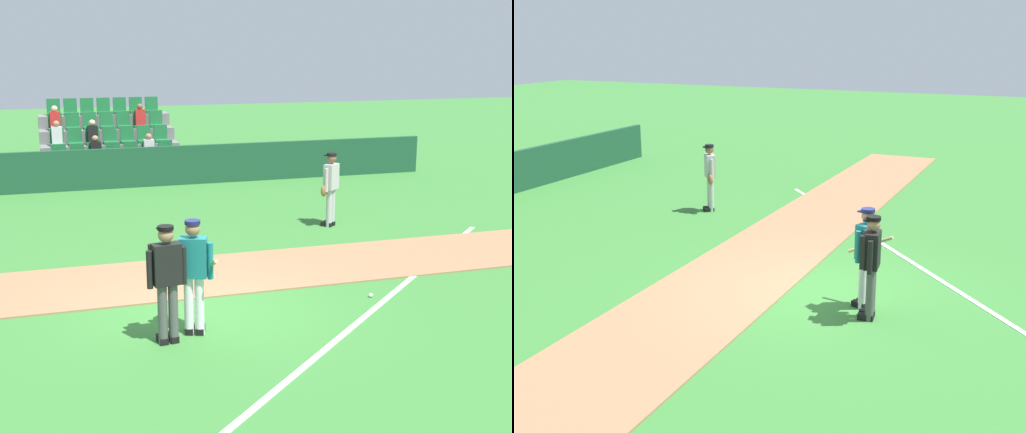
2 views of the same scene
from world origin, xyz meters
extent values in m
plane|color=#387A33|center=(0.00, 0.00, 0.00)|extent=(80.00, 80.00, 0.00)
cube|color=#9E704C|center=(0.00, 1.83, 0.01)|extent=(28.00, 2.42, 0.03)
cube|color=white|center=(3.00, -0.50, 0.01)|extent=(8.94, 8.15, 0.01)
cube|color=#19472D|center=(0.00, 10.88, 0.60)|extent=(20.00, 0.16, 1.21)
cube|color=slate|center=(0.00, 13.18, 0.15)|extent=(4.45, 3.80, 0.30)
cube|color=slate|center=(0.00, 11.91, 0.50)|extent=(4.35, 0.85, 0.40)
cube|color=#1E6B38|center=(-1.65, 11.81, 0.75)|extent=(0.44, 0.40, 0.08)
cube|color=#1E6B38|center=(-1.65, 12.03, 1.00)|extent=(0.44, 0.08, 0.50)
cube|color=#1E6B38|center=(-1.10, 11.81, 0.75)|extent=(0.44, 0.40, 0.08)
cube|color=#1E6B38|center=(-1.10, 12.03, 1.00)|extent=(0.44, 0.08, 0.50)
cube|color=#1E6B38|center=(-0.55, 11.81, 0.75)|extent=(0.44, 0.40, 0.08)
cube|color=#1E6B38|center=(-0.55, 12.03, 1.00)|extent=(0.44, 0.08, 0.50)
cube|color=black|center=(-0.55, 11.86, 1.05)|extent=(0.32, 0.22, 0.52)
sphere|color=#9E7051|center=(-0.55, 11.86, 1.40)|extent=(0.20, 0.20, 0.20)
cube|color=#1E6B38|center=(0.00, 11.81, 0.75)|extent=(0.44, 0.40, 0.08)
cube|color=#1E6B38|center=(0.00, 12.03, 1.00)|extent=(0.44, 0.08, 0.50)
cube|color=#1E6B38|center=(0.55, 11.81, 0.75)|extent=(0.44, 0.40, 0.08)
cube|color=#1E6B38|center=(0.55, 12.03, 1.00)|extent=(0.44, 0.08, 0.50)
cube|color=#1E6B38|center=(1.10, 11.81, 0.75)|extent=(0.44, 0.40, 0.08)
cube|color=#1E6B38|center=(1.10, 12.03, 1.00)|extent=(0.44, 0.08, 0.50)
cube|color=silver|center=(1.10, 11.86, 1.05)|extent=(0.32, 0.22, 0.52)
sphere|color=#9E7051|center=(1.10, 11.86, 1.40)|extent=(0.20, 0.20, 0.20)
cube|color=#1E6B38|center=(1.65, 11.81, 0.75)|extent=(0.44, 0.40, 0.08)
cube|color=#1E6B38|center=(1.65, 12.03, 1.00)|extent=(0.44, 0.08, 0.50)
cube|color=slate|center=(0.00, 12.76, 0.90)|extent=(4.35, 0.85, 0.40)
cube|color=#1E6B38|center=(-1.65, 12.66, 1.15)|extent=(0.44, 0.40, 0.08)
cube|color=#1E6B38|center=(-1.65, 12.88, 1.40)|extent=(0.44, 0.08, 0.50)
cube|color=silver|center=(-1.65, 12.71, 1.45)|extent=(0.32, 0.22, 0.52)
sphere|color=#9E7051|center=(-1.65, 12.71, 1.80)|extent=(0.20, 0.20, 0.20)
cube|color=#1E6B38|center=(-1.10, 12.66, 1.15)|extent=(0.44, 0.40, 0.08)
cube|color=#1E6B38|center=(-1.10, 12.88, 1.40)|extent=(0.44, 0.08, 0.50)
cube|color=#1E6B38|center=(-0.55, 12.66, 1.15)|extent=(0.44, 0.40, 0.08)
cube|color=#1E6B38|center=(-0.55, 12.88, 1.40)|extent=(0.44, 0.08, 0.50)
cube|color=black|center=(-0.55, 12.71, 1.45)|extent=(0.32, 0.22, 0.52)
sphere|color=beige|center=(-0.55, 12.71, 1.80)|extent=(0.20, 0.20, 0.20)
cube|color=#1E6B38|center=(0.00, 12.66, 1.15)|extent=(0.44, 0.40, 0.08)
cube|color=#1E6B38|center=(0.00, 12.88, 1.40)|extent=(0.44, 0.08, 0.50)
cube|color=#1E6B38|center=(0.55, 12.66, 1.15)|extent=(0.44, 0.40, 0.08)
cube|color=#1E6B38|center=(0.55, 12.88, 1.40)|extent=(0.44, 0.08, 0.50)
cube|color=#1E6B38|center=(1.10, 12.66, 1.15)|extent=(0.44, 0.40, 0.08)
cube|color=#1E6B38|center=(1.10, 12.88, 1.40)|extent=(0.44, 0.08, 0.50)
cube|color=#1E6B38|center=(1.65, 12.66, 1.15)|extent=(0.44, 0.40, 0.08)
cube|color=#1E6B38|center=(1.65, 12.88, 1.40)|extent=(0.44, 0.08, 0.50)
cube|color=slate|center=(0.00, 13.61, 1.30)|extent=(4.35, 0.85, 0.40)
cube|color=#1E6B38|center=(-1.65, 13.51, 1.55)|extent=(0.44, 0.40, 0.08)
cube|color=#1E6B38|center=(-1.65, 13.73, 1.80)|extent=(0.44, 0.08, 0.50)
cube|color=red|center=(-1.65, 13.56, 1.85)|extent=(0.32, 0.22, 0.52)
sphere|color=beige|center=(-1.65, 13.56, 2.20)|extent=(0.20, 0.20, 0.20)
cube|color=#1E6B38|center=(-1.10, 13.51, 1.55)|extent=(0.44, 0.40, 0.08)
cube|color=#1E6B38|center=(-1.10, 13.73, 1.80)|extent=(0.44, 0.08, 0.50)
cube|color=#1E6B38|center=(-0.55, 13.51, 1.55)|extent=(0.44, 0.40, 0.08)
cube|color=#1E6B38|center=(-0.55, 13.73, 1.80)|extent=(0.44, 0.08, 0.50)
cube|color=#1E6B38|center=(0.00, 13.51, 1.55)|extent=(0.44, 0.40, 0.08)
cube|color=#1E6B38|center=(0.00, 13.73, 1.80)|extent=(0.44, 0.08, 0.50)
cube|color=#1E6B38|center=(0.55, 13.51, 1.55)|extent=(0.44, 0.40, 0.08)
cube|color=#1E6B38|center=(0.55, 13.73, 1.80)|extent=(0.44, 0.08, 0.50)
cube|color=#1E6B38|center=(1.10, 13.51, 1.55)|extent=(0.44, 0.40, 0.08)
cube|color=#1E6B38|center=(1.10, 13.73, 1.80)|extent=(0.44, 0.08, 0.50)
cube|color=red|center=(1.10, 13.56, 1.85)|extent=(0.32, 0.22, 0.52)
sphere|color=brown|center=(1.10, 13.56, 2.20)|extent=(0.20, 0.20, 0.20)
cube|color=#1E6B38|center=(1.65, 13.51, 1.55)|extent=(0.44, 0.40, 0.08)
cube|color=#1E6B38|center=(1.65, 13.73, 1.80)|extent=(0.44, 0.08, 0.50)
cube|color=slate|center=(0.00, 14.46, 1.70)|extent=(4.35, 0.85, 0.40)
cube|color=#1E6B38|center=(-1.65, 14.36, 1.95)|extent=(0.44, 0.40, 0.08)
cube|color=#1E6B38|center=(-1.65, 14.58, 2.20)|extent=(0.44, 0.08, 0.50)
cube|color=#1E6B38|center=(-1.10, 14.36, 1.95)|extent=(0.44, 0.40, 0.08)
cube|color=#1E6B38|center=(-1.10, 14.58, 2.20)|extent=(0.44, 0.08, 0.50)
cube|color=#1E6B38|center=(-0.55, 14.36, 1.95)|extent=(0.44, 0.40, 0.08)
cube|color=#1E6B38|center=(-0.55, 14.58, 2.20)|extent=(0.44, 0.08, 0.50)
cube|color=#1E6B38|center=(0.00, 14.36, 1.95)|extent=(0.44, 0.40, 0.08)
cube|color=#1E6B38|center=(0.00, 14.58, 2.20)|extent=(0.44, 0.08, 0.50)
cube|color=#1E6B38|center=(0.55, 14.36, 1.95)|extent=(0.44, 0.40, 0.08)
cube|color=#1E6B38|center=(0.55, 14.58, 2.20)|extent=(0.44, 0.08, 0.50)
cube|color=#1E6B38|center=(1.10, 14.36, 1.95)|extent=(0.44, 0.40, 0.08)
cube|color=#1E6B38|center=(1.10, 14.58, 2.20)|extent=(0.44, 0.08, 0.50)
cube|color=#1E6B38|center=(1.65, 14.36, 1.95)|extent=(0.44, 0.40, 0.08)
cube|color=#1E6B38|center=(1.65, 14.58, 2.20)|extent=(0.44, 0.08, 0.50)
cylinder|color=white|center=(-0.34, -0.83, 0.45)|extent=(0.14, 0.14, 0.90)
cylinder|color=white|center=(-0.19, -0.88, 0.45)|extent=(0.14, 0.14, 0.90)
cube|color=black|center=(-0.32, -0.77, 0.05)|extent=(0.20, 0.29, 0.10)
cube|color=black|center=(-0.17, -0.82, 0.05)|extent=(0.20, 0.29, 0.10)
cube|color=#197075|center=(-0.26, -0.85, 1.20)|extent=(0.45, 0.34, 0.60)
cylinder|color=#197075|center=(-0.50, -0.77, 1.15)|extent=(0.09, 0.09, 0.55)
cylinder|color=#197075|center=(-0.02, -0.94, 1.15)|extent=(0.09, 0.09, 0.55)
sphere|color=#9E7051|center=(-0.26, -0.85, 1.63)|extent=(0.22, 0.22, 0.22)
cylinder|color=#191E4C|center=(-0.26, -0.85, 1.73)|extent=(0.23, 0.23, 0.06)
cube|color=#191E4C|center=(-0.23, -0.76, 1.70)|extent=(0.21, 0.17, 0.02)
cylinder|color=tan|center=(0.01, -0.84, 1.05)|extent=(0.09, 0.80, 0.41)
cylinder|color=#4C4C4C|center=(-0.77, -1.08, 0.45)|extent=(0.14, 0.14, 0.90)
cylinder|color=#4C4C4C|center=(-0.61, -1.06, 0.45)|extent=(0.14, 0.14, 0.90)
cube|color=black|center=(-0.78, -1.02, 0.05)|extent=(0.15, 0.27, 0.10)
cube|color=black|center=(-0.62, -1.00, 0.05)|extent=(0.15, 0.27, 0.10)
cube|color=black|center=(-0.69, -1.07, 1.20)|extent=(0.42, 0.27, 0.60)
cylinder|color=black|center=(-0.94, -1.10, 1.15)|extent=(0.09, 0.09, 0.55)
cylinder|color=black|center=(-0.45, -1.04, 1.15)|extent=(0.09, 0.09, 0.55)
sphere|color=#9E7051|center=(-0.69, -1.07, 1.63)|extent=(0.22, 0.22, 0.22)
cylinder|color=black|center=(-0.69, -1.07, 1.73)|extent=(0.23, 0.23, 0.06)
cube|color=black|center=(-0.71, -0.97, 1.70)|extent=(0.19, 0.14, 0.02)
cube|color=black|center=(-0.71, -0.94, 1.20)|extent=(0.45, 0.13, 0.56)
cylinder|color=#B2B2B2|center=(4.21, 4.63, 0.45)|extent=(0.14, 0.14, 0.90)
cylinder|color=#B2B2B2|center=(4.33, 4.73, 0.45)|extent=(0.14, 0.14, 0.90)
cube|color=black|center=(4.17, 4.67, 0.05)|extent=(0.26, 0.28, 0.10)
cube|color=black|center=(4.29, 4.77, 0.05)|extent=(0.26, 0.28, 0.10)
cube|color=#B2B2B2|center=(4.27, 4.68, 1.20)|extent=(0.45, 0.43, 0.60)
cylinder|color=#B2B2B2|center=(4.08, 4.52, 1.15)|extent=(0.09, 0.09, 0.55)
cylinder|color=#B2B2B2|center=(4.46, 4.84, 1.15)|extent=(0.09, 0.09, 0.55)
sphere|color=brown|center=(4.27, 4.68, 1.63)|extent=(0.22, 0.22, 0.22)
cylinder|color=black|center=(4.27, 4.68, 1.73)|extent=(0.23, 0.23, 0.06)
cube|color=black|center=(4.20, 4.75, 1.70)|extent=(0.21, 0.21, 0.02)
ellipsoid|color=brown|center=(4.03, 4.54, 0.90)|extent=(0.23, 0.22, 0.28)
sphere|color=white|center=(2.98, -0.16, 0.04)|extent=(0.07, 0.07, 0.07)
camera|label=1|loc=(-2.38, -10.83, 4.24)|focal=50.87mm
camera|label=2|loc=(-10.76, -3.76, 4.64)|focal=47.18mm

